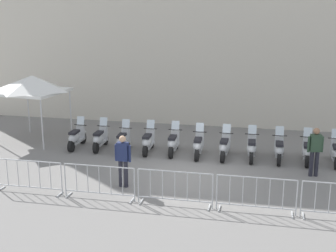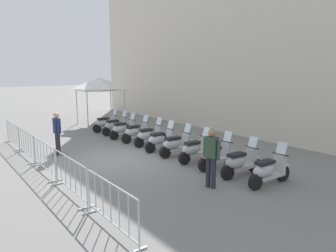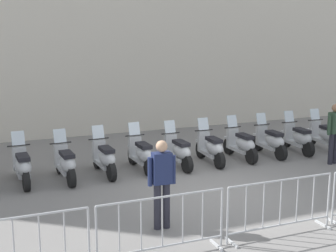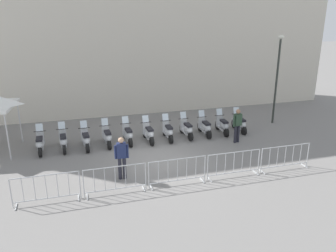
{
  "view_description": "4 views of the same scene",
  "coord_description": "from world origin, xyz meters",
  "px_view_note": "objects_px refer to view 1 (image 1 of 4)",
  "views": [
    {
      "loc": [
        3.99,
        -14.19,
        5.51
      ],
      "look_at": [
        -1.44,
        1.98,
        1.2
      ],
      "focal_mm": 47.82,
      "sensor_mm": 36.0,
      "label": 1
    },
    {
      "loc": [
        10.79,
        -4.12,
        3.35
      ],
      "look_at": [
        0.9,
        1.85,
        1.27
      ],
      "focal_mm": 33.24,
      "sensor_mm": 36.0,
      "label": 2
    },
    {
      "loc": [
        -3.92,
        -9.76,
        3.68
      ],
      "look_at": [
        -0.67,
        1.7,
        1.3
      ],
      "focal_mm": 49.79,
      "sensor_mm": 36.0,
      "label": 3
    },
    {
      "loc": [
        -2.07,
        -13.84,
        6.19
      ],
      "look_at": [
        0.67,
        1.73,
        0.94
      ],
      "focal_mm": 36.25,
      "sensor_mm": 36.0,
      "label": 4
    }
  ],
  "objects_px": {
    "motorcycle_9": "(307,151)",
    "barrier_segment_1": "(99,182)",
    "motorcycle_3": "(148,142)",
    "officer_near_row_end": "(123,158)",
    "motorcycle_8": "(279,150)",
    "motorcycle_10": "(336,153)",
    "motorcycle_6": "(224,147)",
    "motorcycle_1": "(100,139)",
    "motorcycle_2": "(123,141)",
    "officer_mid_plaza": "(315,149)",
    "canopy_tent": "(32,84)",
    "barrier_segment_2": "(175,188)",
    "motorcycle_0": "(76,138)",
    "motorcycle_7": "(252,148)",
    "barrier_segment_3": "(256,195)",
    "barrier_segment_0": "(29,177)",
    "motorcycle_5": "(198,146)",
    "motorcycle_4": "(173,143)"
  },
  "relations": [
    {
      "from": "barrier_segment_1",
      "to": "canopy_tent",
      "type": "distance_m",
      "value": 7.75
    },
    {
      "from": "barrier_segment_1",
      "to": "officer_mid_plaza",
      "type": "relative_size",
      "value": 1.3
    },
    {
      "from": "motorcycle_10",
      "to": "officer_mid_plaza",
      "type": "xyz_separation_m",
      "value": [
        -0.76,
        -1.52,
        0.53
      ]
    },
    {
      "from": "motorcycle_2",
      "to": "motorcycle_5",
      "type": "relative_size",
      "value": 1.0
    },
    {
      "from": "barrier_segment_1",
      "to": "motorcycle_10",
      "type": "bearing_deg",
      "value": 39.28
    },
    {
      "from": "motorcycle_9",
      "to": "motorcycle_10",
      "type": "bearing_deg",
      "value": 6.96
    },
    {
      "from": "motorcycle_0",
      "to": "motorcycle_7",
      "type": "relative_size",
      "value": 1.0
    },
    {
      "from": "motorcycle_1",
      "to": "barrier_segment_3",
      "type": "height_order",
      "value": "motorcycle_1"
    },
    {
      "from": "motorcycle_7",
      "to": "canopy_tent",
      "type": "distance_m",
      "value": 9.72
    },
    {
      "from": "motorcycle_3",
      "to": "motorcycle_7",
      "type": "relative_size",
      "value": 1.0
    },
    {
      "from": "barrier_segment_0",
      "to": "motorcycle_2",
      "type": "bearing_deg",
      "value": 77.81
    },
    {
      "from": "motorcycle_3",
      "to": "officer_near_row_end",
      "type": "xyz_separation_m",
      "value": [
        0.56,
        -3.68,
        0.53
      ]
    },
    {
      "from": "barrier_segment_3",
      "to": "officer_near_row_end",
      "type": "relative_size",
      "value": 1.3
    },
    {
      "from": "motorcycle_1",
      "to": "motorcycle_10",
      "type": "bearing_deg",
      "value": 6.52
    },
    {
      "from": "motorcycle_0",
      "to": "motorcycle_4",
      "type": "height_order",
      "value": "same"
    },
    {
      "from": "motorcycle_5",
      "to": "motorcycle_6",
      "type": "distance_m",
      "value": 1.03
    },
    {
      "from": "motorcycle_0",
      "to": "canopy_tent",
      "type": "height_order",
      "value": "canopy_tent"
    },
    {
      "from": "motorcycle_1",
      "to": "officer_near_row_end",
      "type": "distance_m",
      "value": 4.38
    },
    {
      "from": "canopy_tent",
      "to": "motorcycle_0",
      "type": "bearing_deg",
      "value": -11.79
    },
    {
      "from": "motorcycle_8",
      "to": "officer_mid_plaza",
      "type": "xyz_separation_m",
      "value": [
        1.29,
        -1.26,
        0.53
      ]
    },
    {
      "from": "motorcycle_3",
      "to": "officer_near_row_end",
      "type": "distance_m",
      "value": 3.76
    },
    {
      "from": "motorcycle_1",
      "to": "motorcycle_8",
      "type": "relative_size",
      "value": 1.0
    },
    {
      "from": "motorcycle_3",
      "to": "barrier_segment_2",
      "type": "bearing_deg",
      "value": -60.31
    },
    {
      "from": "motorcycle_0",
      "to": "motorcycle_8",
      "type": "distance_m",
      "value": 8.26
    },
    {
      "from": "officer_near_row_end",
      "to": "canopy_tent",
      "type": "bearing_deg",
      "value": 147.37
    },
    {
      "from": "motorcycle_6",
      "to": "motorcycle_7",
      "type": "relative_size",
      "value": 1.0
    },
    {
      "from": "motorcycle_5",
      "to": "barrier_segment_0",
      "type": "distance_m",
      "value": 6.65
    },
    {
      "from": "motorcycle_10",
      "to": "canopy_tent",
      "type": "xyz_separation_m",
      "value": [
        -12.56,
        -0.73,
        2.06
      ]
    },
    {
      "from": "motorcycle_4",
      "to": "motorcycle_7",
      "type": "xyz_separation_m",
      "value": [
        3.08,
        0.3,
        0.0
      ]
    },
    {
      "from": "motorcycle_4",
      "to": "motorcycle_8",
      "type": "distance_m",
      "value": 4.13
    },
    {
      "from": "motorcycle_9",
      "to": "barrier_segment_1",
      "type": "xyz_separation_m",
      "value": [
        -5.89,
        -5.53,
        0.07
      ]
    },
    {
      "from": "motorcycle_0",
      "to": "motorcycle_7",
      "type": "bearing_deg",
      "value": 6.54
    },
    {
      "from": "motorcycle_3",
      "to": "motorcycle_4",
      "type": "relative_size",
      "value": 1.0
    },
    {
      "from": "canopy_tent",
      "to": "motorcycle_9",
      "type": "bearing_deg",
      "value": 2.99
    },
    {
      "from": "motorcycle_3",
      "to": "officer_mid_plaza",
      "type": "xyz_separation_m",
      "value": [
        6.42,
        -0.67,
        0.53
      ]
    },
    {
      "from": "motorcycle_6",
      "to": "motorcycle_8",
      "type": "distance_m",
      "value": 2.07
    },
    {
      "from": "motorcycle_6",
      "to": "barrier_segment_1",
      "type": "distance_m",
      "value": 5.82
    },
    {
      "from": "barrier_segment_2",
      "to": "canopy_tent",
      "type": "distance_m",
      "value": 9.45
    },
    {
      "from": "motorcycle_8",
      "to": "motorcycle_3",
      "type": "bearing_deg",
      "value": -173.44
    },
    {
      "from": "motorcycle_8",
      "to": "officer_mid_plaza",
      "type": "relative_size",
      "value": 1.0
    },
    {
      "from": "motorcycle_3",
      "to": "motorcycle_6",
      "type": "relative_size",
      "value": 1.0
    },
    {
      "from": "motorcycle_6",
      "to": "barrier_segment_0",
      "type": "distance_m",
      "value": 7.42
    },
    {
      "from": "officer_mid_plaza",
      "to": "canopy_tent",
      "type": "xyz_separation_m",
      "value": [
        -11.8,
        0.8,
        1.54
      ]
    },
    {
      "from": "motorcycle_2",
      "to": "officer_mid_plaza",
      "type": "relative_size",
      "value": 0.99
    },
    {
      "from": "motorcycle_3",
      "to": "barrier_segment_1",
      "type": "distance_m",
      "value": 4.81
    },
    {
      "from": "motorcycle_9",
      "to": "canopy_tent",
      "type": "bearing_deg",
      "value": -177.01
    },
    {
      "from": "motorcycle_2",
      "to": "barrier_segment_3",
      "type": "distance_m",
      "value": 7.19
    },
    {
      "from": "motorcycle_8",
      "to": "motorcycle_10",
      "type": "xyz_separation_m",
      "value": [
        2.05,
        0.26,
        0.0
      ]
    },
    {
      "from": "motorcycle_6",
      "to": "motorcycle_2",
      "type": "bearing_deg",
      "value": -173.02
    },
    {
      "from": "officer_near_row_end",
      "to": "motorcycle_5",
      "type": "bearing_deg",
      "value": 68.57
    }
  ]
}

